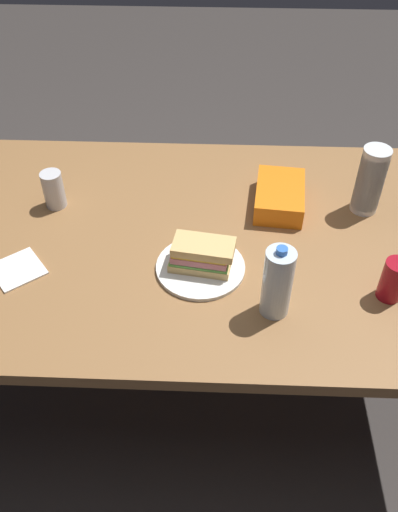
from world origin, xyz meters
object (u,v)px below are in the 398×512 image
(soda_can_red, at_px, (393,280))
(soda_can_silver, at_px, (54,190))
(dining_table, at_px, (202,255))
(plastic_cup_stack, at_px, (370,180))
(paper_plate, at_px, (199,267))
(sandwich, at_px, (200,255))
(water_bottle_tall, at_px, (277,283))
(chip_bag, at_px, (280,196))

(soda_can_red, height_order, soda_can_silver, same)
(dining_table, height_order, plastic_cup_stack, plastic_cup_stack)
(dining_table, xyz_separation_m, soda_can_red, (0.51, -0.22, 0.14))
(paper_plate, distance_m, soda_can_silver, 0.54)
(sandwich, bearing_deg, soda_can_silver, 150.21)
(soda_can_red, bearing_deg, soda_can_silver, 160.19)
(soda_can_red, bearing_deg, paper_plate, 170.92)
(soda_can_red, relative_size, water_bottle_tall, 0.55)
(dining_table, bearing_deg, soda_can_red, -23.32)
(paper_plate, relative_size, sandwich, 1.30)
(sandwich, height_order, soda_can_red, soda_can_red)
(chip_bag, distance_m, soda_can_silver, 0.71)
(water_bottle_tall, bearing_deg, sandwich, 143.73)
(soda_can_silver, bearing_deg, chip_bag, 2.28)
(dining_table, relative_size, plastic_cup_stack, 8.07)
(soda_can_red, height_order, chip_bag, soda_can_red)
(paper_plate, bearing_deg, dining_table, 88.28)
(sandwich, height_order, water_bottle_tall, water_bottle_tall)
(paper_plate, height_order, chip_bag, chip_bag)
(sandwich, relative_size, plastic_cup_stack, 0.88)
(plastic_cup_stack, bearing_deg, sandwich, -150.30)
(paper_plate, height_order, plastic_cup_stack, plastic_cup_stack)
(dining_table, bearing_deg, soda_can_silver, 164.15)
(chip_bag, relative_size, water_bottle_tall, 1.04)
(paper_plate, xyz_separation_m, soda_can_silver, (-0.47, 0.27, 0.05))
(chip_bag, distance_m, plastic_cup_stack, 0.28)
(dining_table, xyz_separation_m, sandwich, (-0.00, -0.14, 0.13))
(soda_can_red, height_order, plastic_cup_stack, plastic_cup_stack)
(paper_plate, height_order, sandwich, sandwich)
(paper_plate, distance_m, water_bottle_tall, 0.27)
(dining_table, relative_size, soda_can_red, 14.62)
(paper_plate, bearing_deg, sandwich, 17.91)
(sandwich, bearing_deg, chip_bag, 51.18)
(paper_plate, xyz_separation_m, water_bottle_tall, (0.20, -0.14, 0.10))
(plastic_cup_stack, relative_size, soda_can_silver, 1.81)
(sandwich, xyz_separation_m, soda_can_silver, (-0.47, 0.27, 0.01))
(soda_can_red, bearing_deg, chip_bag, 125.15)
(dining_table, relative_size, sandwich, 9.18)
(dining_table, height_order, paper_plate, paper_plate)
(dining_table, distance_m, paper_plate, 0.16)
(paper_plate, bearing_deg, chip_bag, 50.84)
(soda_can_red, distance_m, chip_bag, 0.47)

